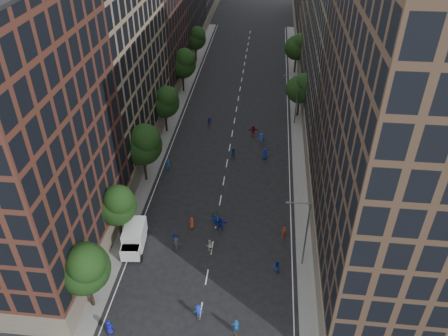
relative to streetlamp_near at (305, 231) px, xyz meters
name	(u,v)px	position (x,y,z in m)	size (l,w,h in m)	color
ground	(232,135)	(-10.37, 28.00, -5.17)	(240.00, 240.00, 0.00)	black
sidewalk_left	(171,111)	(-22.37, 35.50, -5.09)	(4.00, 105.00, 0.15)	slate
sidewalk_right	(302,117)	(1.63, 35.50, -5.09)	(4.00, 105.00, 0.15)	slate
bldg_left_a	(16,144)	(-29.37, -1.00, 9.83)	(14.00, 22.00, 30.00)	#4F291E
bldg_left_b	(96,42)	(-29.37, 23.00, 11.83)	(14.00, 26.00, 34.00)	#978263
bldg_left_c	(141,17)	(-29.37, 46.00, 8.83)	(14.00, 20.00, 28.00)	#4F291E
bldg_right_a	(409,117)	(8.63, 3.00, 12.83)	(14.00, 30.00, 36.00)	#493527
bldg_right_b	(361,34)	(8.63, 32.00, 11.33)	(14.00, 28.00, 33.00)	#666054
tree_left_0	(85,267)	(-21.38, -8.15, 0.79)	(5.20, 5.20, 8.83)	black
tree_left_1	(117,204)	(-21.39, 1.86, 0.38)	(4.80, 4.80, 8.21)	black
tree_left_2	(143,143)	(-21.36, 13.83, 1.19)	(5.60, 5.60, 9.45)	black
tree_left_3	(165,101)	(-21.38, 27.85, 0.65)	(5.00, 5.00, 8.58)	black
tree_left_4	(183,63)	(-21.37, 43.84, 0.93)	(5.40, 5.40, 9.08)	black
tree_left_5	(196,38)	(-21.39, 59.86, 0.51)	(4.80, 4.80, 8.33)	black
tree_right_a	(301,88)	(1.02, 35.85, 0.46)	(5.00, 5.00, 8.39)	black
tree_right_b	(298,46)	(1.02, 55.85, 0.79)	(5.20, 5.20, 8.83)	black
streetlamp_near	(305,231)	(0.00, 0.00, 0.00)	(2.64, 0.22, 9.06)	#595B60
streetlamp_far	(296,97)	(0.00, 33.00, 0.00)	(2.64, 0.22, 9.06)	#595B60
cargo_van	(134,238)	(-19.53, 0.68, -3.70)	(2.87, 5.43, 2.80)	white
skater_0	(109,328)	(-18.77, -11.00, -4.29)	(0.86, 0.56, 1.76)	#12159A
skater_1	(236,327)	(-6.57, -9.64, -4.23)	(0.68, 0.45, 1.87)	#1452AA
skater_2	(277,267)	(-2.66, -1.47, -4.37)	(0.77, 0.60, 1.59)	#132DA0
skater_3	(199,312)	(-10.46, -8.24, -4.33)	(1.08, 0.62, 1.68)	#1538AD
skater_4	(175,238)	(-14.86, 1.83, -4.38)	(0.93, 0.39, 1.58)	#1423A5
skater_5	(220,224)	(-9.73, 4.71, -4.20)	(1.80, 0.57, 1.94)	navy
skater_6	(192,223)	(-13.30, 4.71, -4.38)	(0.77, 0.50, 1.59)	#AB3A1C
skater_7	(284,232)	(-1.87, 4.22, -4.37)	(0.58, 0.38, 1.60)	maroon
skater_8	(209,246)	(-10.60, 1.01, -4.34)	(0.80, 0.63, 1.66)	#AFAFAB
skater_9	(176,243)	(-14.54, 0.98, -4.34)	(1.07, 0.62, 1.66)	#3B3A3F
skater_10	(215,216)	(-10.62, 6.34, -4.40)	(0.90, 0.38, 1.54)	#206B2B
skater_11	(215,220)	(-10.44, 5.65, -4.38)	(1.46, 0.47, 1.58)	#1446A4
skater_12	(265,154)	(-4.65, 21.35, -4.24)	(0.90, 0.59, 1.85)	#1328A1
skater_13	(168,165)	(-18.87, 16.86, -4.28)	(0.65, 0.43, 1.78)	#144EA6
skater_14	(233,153)	(-9.62, 21.06, -4.32)	(0.82, 0.64, 1.69)	navy
skater_15	(262,138)	(-5.33, 26.00, -4.29)	(1.13, 0.65, 1.75)	#1645B7
skater_16	(210,122)	(-14.54, 30.71, -4.35)	(0.96, 0.40, 1.63)	navy
skater_17	(253,131)	(-6.81, 28.08, -4.22)	(1.75, 0.56, 1.89)	maroon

